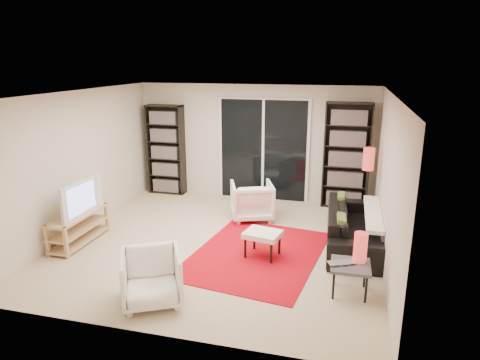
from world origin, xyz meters
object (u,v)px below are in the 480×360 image
object	(u,v)px
tv_stand	(79,227)
armchair_back	(252,201)
bookshelf_right	(347,156)
side_table	(350,267)
sofa	(354,226)
floor_lamp	(368,167)
armchair_front	(152,278)
bookshelf_left	(166,150)
ottoman	(263,235)

from	to	relation	value
tv_stand	armchair_back	bearing A→B (deg)	35.61
bookshelf_right	side_table	bearing A→B (deg)	-87.54
sofa	floor_lamp	world-z (taller)	floor_lamp
bookshelf_right	floor_lamp	bearing A→B (deg)	-69.79
bookshelf_right	sofa	bearing A→B (deg)	-83.96
side_table	armchair_front	bearing A→B (deg)	-160.80
bookshelf_left	armchair_back	world-z (taller)	bookshelf_left
tv_stand	armchair_front	xyz separation A→B (m)	(1.93, -1.34, 0.07)
bookshelf_left	side_table	bearing A→B (deg)	-40.51
armchair_back	side_table	size ratio (longest dim) A/B	1.55
sofa	floor_lamp	size ratio (longest dim) A/B	1.49
sofa	ottoman	bearing A→B (deg)	118.27
armchair_front	ottoman	distance (m)	1.90
bookshelf_right	sofa	world-z (taller)	bookshelf_right
tv_stand	floor_lamp	size ratio (longest dim) A/B	0.84
ottoman	bookshelf_right	bearing A→B (deg)	66.81
armchair_front	ottoman	bearing A→B (deg)	28.33
bookshelf_right	side_table	size ratio (longest dim) A/B	4.23
bookshelf_right	floor_lamp	world-z (taller)	bookshelf_right
bookshelf_left	armchair_front	size ratio (longest dim) A/B	2.69
side_table	floor_lamp	world-z (taller)	floor_lamp
bookshelf_left	side_table	distance (m)	5.29
armchair_front	floor_lamp	world-z (taller)	floor_lamp
bookshelf_left	bookshelf_right	size ratio (longest dim) A/B	0.93
side_table	ottoman	bearing A→B (deg)	149.51
bookshelf_left	armchair_back	bearing A→B (deg)	-27.03
sofa	armchair_back	xyz separation A→B (m)	(-1.85, 0.74, 0.04)
sofa	ottoman	distance (m)	1.55
bookshelf_right	side_table	distance (m)	3.49
tv_stand	side_table	xyz separation A→B (m)	(4.28, -0.52, 0.09)
sofa	tv_stand	bearing A→B (deg)	100.95
bookshelf_left	bookshelf_right	bearing A→B (deg)	-0.00
ottoman	floor_lamp	distance (m)	2.36
side_table	floor_lamp	bearing A→B (deg)	84.64
armchair_back	armchair_front	xyz separation A→B (m)	(-0.55, -3.11, -0.02)
armchair_front	bookshelf_right	bearing A→B (deg)	34.86
bookshelf_right	armchair_back	distance (m)	2.12
tv_stand	ottoman	distance (m)	3.00
sofa	armchair_front	distance (m)	3.37
tv_stand	armchair_back	xyz separation A→B (m)	(2.48, 1.77, 0.09)
ottoman	floor_lamp	world-z (taller)	floor_lamp
armchair_front	tv_stand	bearing A→B (deg)	117.60
floor_lamp	side_table	bearing A→B (deg)	-95.36
bookshelf_left	sofa	distance (m)	4.51
armchair_front	ottoman	size ratio (longest dim) A/B	1.22
armchair_back	bookshelf_left	bearing A→B (deg)	-47.06
tv_stand	ottoman	world-z (taller)	tv_stand
bookshelf_right	armchair_back	size ratio (longest dim) A/B	2.73
bookshelf_left	ottoman	size ratio (longest dim) A/B	3.28
tv_stand	armchair_front	distance (m)	2.35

